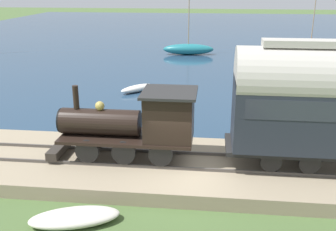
% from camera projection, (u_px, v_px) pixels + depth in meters
% --- Properties ---
extents(ground_plane, '(200.00, 200.00, 0.00)m').
position_uv_depth(ground_plane, '(182.00, 183.00, 14.72)').
color(ground_plane, '#476033').
extents(harbor_water, '(80.00, 80.00, 0.01)m').
position_uv_depth(harbor_water, '(206.00, 35.00, 55.74)').
color(harbor_water, navy).
rests_on(harbor_water, ground).
extents(rail_embankment, '(5.11, 56.00, 0.65)m').
position_uv_depth(rail_embankment, '(184.00, 168.00, 15.36)').
color(rail_embankment, gray).
rests_on(rail_embankment, ground).
extents(steam_locomotive, '(2.03, 5.68, 2.81)m').
position_uv_depth(steam_locomotive, '(140.00, 121.00, 14.94)').
color(steam_locomotive, black).
rests_on(steam_locomotive, rail_embankment).
extents(sailboat_teal, '(1.76, 5.26, 7.05)m').
position_uv_depth(sailboat_teal, '(188.00, 49.00, 40.42)').
color(sailboat_teal, '#1E707A').
rests_on(sailboat_teal, harbor_water).
extents(sailboat_red, '(3.04, 5.66, 6.51)m').
position_uv_depth(sailboat_red, '(311.00, 45.00, 42.76)').
color(sailboat_red, '#B72D23').
rests_on(sailboat_red, harbor_water).
extents(rowboat_near_shore, '(1.63, 2.57, 0.51)m').
position_uv_depth(rowboat_near_shore, '(311.00, 109.00, 22.51)').
color(rowboat_near_shore, beige).
rests_on(rowboat_near_shore, harbor_water).
extents(rowboat_mid_harbor, '(2.49, 2.39, 0.47)m').
position_uv_depth(rowboat_mid_harbor, '(138.00, 88.00, 26.89)').
color(rowboat_mid_harbor, silver).
rests_on(rowboat_mid_harbor, harbor_water).
extents(beached_dinghy, '(1.88, 3.00, 0.44)m').
position_uv_depth(beached_dinghy, '(75.00, 217.00, 12.20)').
color(beached_dinghy, beige).
rests_on(beached_dinghy, ground).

